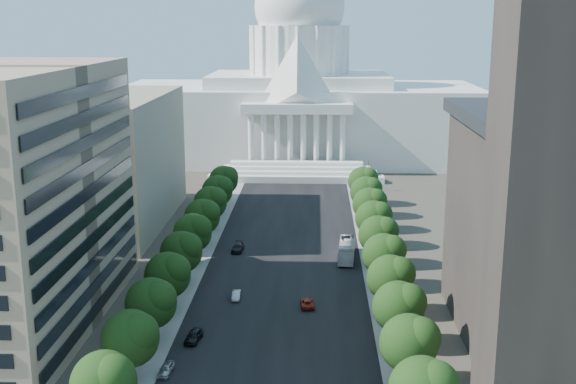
# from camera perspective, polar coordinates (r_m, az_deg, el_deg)

# --- Properties ---
(road_asphalt) EXTENTS (30.00, 260.00, 0.01)m
(road_asphalt) POSITION_cam_1_polar(r_m,az_deg,el_deg) (158.85, 0.02, -3.60)
(road_asphalt) COLOR black
(road_asphalt) RESTS_ON ground
(sidewalk_left) EXTENTS (8.00, 260.00, 0.02)m
(sidewalk_left) POSITION_cam_1_polar(r_m,az_deg,el_deg) (160.68, -6.78, -3.50)
(sidewalk_left) COLOR gray
(sidewalk_left) RESTS_ON ground
(sidewalk_right) EXTENTS (8.00, 260.00, 0.02)m
(sidewalk_right) POSITION_cam_1_polar(r_m,az_deg,el_deg) (159.28, 6.88, -3.66)
(sidewalk_right) COLOR gray
(sidewalk_right) RESTS_ON ground
(capitol) EXTENTS (120.00, 56.00, 73.00)m
(capitol) POSITION_cam_1_polar(r_m,az_deg,el_deg) (248.20, 0.88, 7.25)
(capitol) COLOR white
(capitol) RESTS_ON ground
(office_block_left_far) EXTENTS (38.00, 52.00, 30.00)m
(office_block_left_far) POSITION_cam_1_polar(r_m,az_deg,el_deg) (173.43, -15.91, 2.43)
(office_block_left_far) COLOR gray
(office_block_left_far) RESTS_ON ground
(tree_l_a) EXTENTS (7.79, 7.60, 9.97)m
(tree_l_a) POSITION_cam_1_polar(r_m,az_deg,el_deg) (86.97, -14.19, -14.35)
(tree_l_a) COLOR #33261C
(tree_l_a) RESTS_ON ground
(tree_l_b) EXTENTS (7.79, 7.60, 9.97)m
(tree_l_b) POSITION_cam_1_polar(r_m,az_deg,el_deg) (97.34, -12.20, -11.13)
(tree_l_b) COLOR #33261C
(tree_l_b) RESTS_ON ground
(tree_l_c) EXTENTS (7.79, 7.60, 9.97)m
(tree_l_c) POSITION_cam_1_polar(r_m,az_deg,el_deg) (108.05, -10.63, -8.53)
(tree_l_c) COLOR #33261C
(tree_l_c) RESTS_ON ground
(tree_l_d) EXTENTS (7.79, 7.60, 9.97)m
(tree_l_d) POSITION_cam_1_polar(r_m,az_deg,el_deg) (119.01, -9.36, -6.40)
(tree_l_d) COLOR #33261C
(tree_l_d) RESTS_ON ground
(tree_l_e) EXTENTS (7.79, 7.60, 9.97)m
(tree_l_e) POSITION_cam_1_polar(r_m,az_deg,el_deg) (130.15, -8.32, -4.63)
(tree_l_e) COLOR #33261C
(tree_l_e) RESTS_ON ground
(tree_l_f) EXTENTS (7.79, 7.60, 9.97)m
(tree_l_f) POSITION_cam_1_polar(r_m,az_deg,el_deg) (141.43, -7.44, -3.14)
(tree_l_f) COLOR #33261C
(tree_l_f) RESTS_ON ground
(tree_l_g) EXTENTS (7.79, 7.60, 9.97)m
(tree_l_g) POSITION_cam_1_polar(r_m,az_deg,el_deg) (152.82, -6.70, -1.86)
(tree_l_g) COLOR #33261C
(tree_l_g) RESTS_ON ground
(tree_l_h) EXTENTS (7.79, 7.60, 9.97)m
(tree_l_h) POSITION_cam_1_polar(r_m,az_deg,el_deg) (164.30, -6.06, -0.77)
(tree_l_h) COLOR #33261C
(tree_l_h) RESTS_ON ground
(tree_l_i) EXTENTS (7.79, 7.60, 9.97)m
(tree_l_i) POSITION_cam_1_polar(r_m,az_deg,el_deg) (175.84, -5.51, 0.18)
(tree_l_i) COLOR #33261C
(tree_l_i) RESTS_ON ground
(tree_l_j) EXTENTS (7.79, 7.60, 9.97)m
(tree_l_j) POSITION_cam_1_polar(r_m,az_deg,el_deg) (187.45, -5.02, 1.01)
(tree_l_j) COLOR #33261C
(tree_l_j) RESTS_ON ground
(tree_r_b) EXTENTS (7.79, 7.60, 9.97)m
(tree_r_b) POSITION_cam_1_polar(r_m,az_deg,el_deg) (95.27, 9.74, -11.58)
(tree_r_b) COLOR #33261C
(tree_r_b) RESTS_ON ground
(tree_r_c) EXTENTS (7.79, 7.60, 9.97)m
(tree_r_c) POSITION_cam_1_polar(r_m,az_deg,el_deg) (106.18, 8.92, -8.86)
(tree_r_c) COLOR #33261C
(tree_r_c) RESTS_ON ground
(tree_r_d) EXTENTS (7.79, 7.60, 9.97)m
(tree_r_d) POSITION_cam_1_polar(r_m,az_deg,el_deg) (117.32, 8.26, -6.65)
(tree_r_d) COLOR #33261C
(tree_r_d) RESTS_ON ground
(tree_r_e) EXTENTS (7.79, 7.60, 9.97)m
(tree_r_e) POSITION_cam_1_polar(r_m,az_deg,el_deg) (128.60, 7.72, -4.83)
(tree_r_e) COLOR #33261C
(tree_r_e) RESTS_ON ground
(tree_r_f) EXTENTS (7.79, 7.60, 9.97)m
(tree_r_f) POSITION_cam_1_polar(r_m,az_deg,el_deg) (140.01, 7.27, -3.30)
(tree_r_f) COLOR #33261C
(tree_r_f) RESTS_ON ground
(tree_r_g) EXTENTS (7.79, 7.60, 9.97)m
(tree_r_g) POSITION_cam_1_polar(r_m,az_deg,el_deg) (151.50, 6.88, -2.00)
(tree_r_g) COLOR #33261C
(tree_r_g) RESTS_ON ground
(tree_r_h) EXTENTS (7.79, 7.60, 9.97)m
(tree_r_h) POSITION_cam_1_polar(r_m,az_deg,el_deg) (163.07, 6.56, -0.89)
(tree_r_h) COLOR #33261C
(tree_r_h) RESTS_ON ground
(tree_r_i) EXTENTS (7.79, 7.60, 9.97)m
(tree_r_i) POSITION_cam_1_polar(r_m,az_deg,el_deg) (174.70, 6.27, 0.08)
(tree_r_i) COLOR #33261C
(tree_r_i) RESTS_ON ground
(tree_r_j) EXTENTS (7.79, 7.60, 9.97)m
(tree_r_j) POSITION_cam_1_polar(r_m,az_deg,el_deg) (186.38, 6.03, 0.92)
(tree_r_j) COLOR #33261C
(tree_r_j) RESTS_ON ground
(streetlight_b) EXTENTS (2.61, 0.44, 9.00)m
(streetlight_b) POSITION_cam_1_polar(r_m,az_deg,el_deg) (105.88, 9.81, -9.33)
(streetlight_b) COLOR gray
(streetlight_b) RESTS_ON ground
(streetlight_c) EXTENTS (2.61, 0.44, 9.00)m
(streetlight_c) POSITION_cam_1_polar(r_m,az_deg,el_deg) (129.14, 8.39, -5.07)
(streetlight_c) COLOR gray
(streetlight_c) RESTS_ON ground
(streetlight_d) EXTENTS (2.61, 0.44, 9.00)m
(streetlight_d) POSITION_cam_1_polar(r_m,az_deg,el_deg) (152.95, 7.43, -2.12)
(streetlight_d) COLOR gray
(streetlight_d) RESTS_ON ground
(streetlight_e) EXTENTS (2.61, 0.44, 9.00)m
(streetlight_e) POSITION_cam_1_polar(r_m,az_deg,el_deg) (177.09, 6.73, 0.03)
(streetlight_e) COLOR gray
(streetlight_e) RESTS_ON ground
(streetlight_f) EXTENTS (2.61, 0.44, 9.00)m
(streetlight_f) POSITION_cam_1_polar(r_m,az_deg,el_deg) (201.44, 6.19, 1.67)
(streetlight_f) COLOR gray
(streetlight_f) RESTS_ON ground
(car_dark_a) EXTENTS (2.56, 5.00, 1.63)m
(car_dark_a) POSITION_cam_1_polar(r_m,az_deg,el_deg) (109.87, -7.47, -11.23)
(car_dark_a) COLOR black
(car_dark_a) RESTS_ON ground
(car_silver) EXTENTS (1.53, 4.02, 1.31)m
(car_silver) POSITION_cam_1_polar(r_m,az_deg,el_deg) (124.76, -4.11, -8.15)
(car_silver) COLOR #9B9FA3
(car_silver) RESTS_ON ground
(car_red) EXTENTS (2.55, 4.90, 1.32)m
(car_red) POSITION_cam_1_polar(r_m,az_deg,el_deg) (121.36, 1.53, -8.75)
(car_red) COLOR maroon
(car_red) RESTS_ON ground
(car_dark_b) EXTENTS (2.45, 5.42, 1.54)m
(car_dark_b) POSITION_cam_1_polar(r_m,az_deg,el_deg) (149.59, -3.98, -4.41)
(car_dark_b) COLOR black
(car_dark_b) RESTS_ON ground
(car_parked) EXTENTS (1.95, 4.17, 1.38)m
(car_parked) POSITION_cam_1_polar(r_m,az_deg,el_deg) (101.22, -9.61, -13.63)
(car_parked) COLOR #93969A
(car_parked) RESTS_ON ground
(city_bus) EXTENTS (3.92, 12.89, 3.54)m
(city_bus) POSITION_cam_1_polar(r_m,az_deg,el_deg) (144.91, 4.65, -4.60)
(city_bus) COLOR silver
(city_bus) RESTS_ON ground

